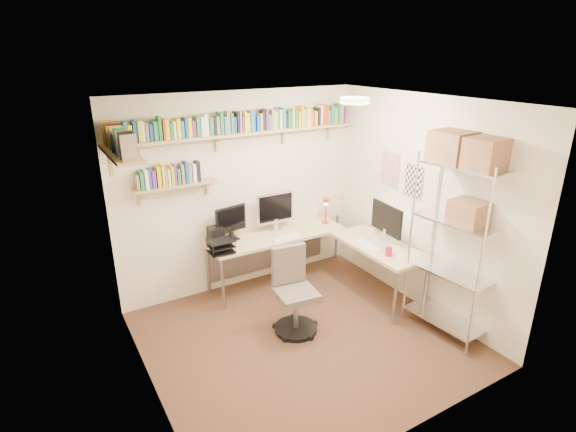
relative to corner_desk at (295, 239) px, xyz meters
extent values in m
plane|color=#482A1F|center=(-0.48, -0.98, -0.70)|extent=(3.20, 3.20, 0.00)
cube|color=beige|center=(-0.48, 0.52, 0.55)|extent=(3.20, 0.04, 2.50)
cube|color=beige|center=(-2.08, -0.98, 0.55)|extent=(0.04, 3.00, 2.50)
cube|color=beige|center=(1.12, -0.98, 0.55)|extent=(0.04, 3.00, 2.50)
cube|color=beige|center=(-0.48, -2.48, 0.55)|extent=(3.20, 0.04, 2.50)
cube|color=silver|center=(-0.48, -0.98, 1.80)|extent=(3.20, 3.00, 0.04)
cube|color=white|center=(1.11, -0.43, 0.85)|extent=(0.01, 0.30, 0.42)
cube|color=white|center=(1.11, -0.83, 0.80)|extent=(0.01, 0.28, 0.38)
cylinder|color=#FFEAC6|center=(0.22, -0.78, 1.76)|extent=(0.30, 0.30, 0.06)
cube|color=tan|center=(-0.48, 0.40, 1.32)|extent=(3.05, 0.25, 0.03)
cube|color=tan|center=(-1.96, -0.03, 1.32)|extent=(0.25, 1.00, 0.03)
cube|color=tan|center=(-1.33, 0.42, 0.80)|extent=(0.95, 0.20, 0.02)
cube|color=tan|center=(-1.68, 0.46, 1.25)|extent=(0.03, 0.20, 0.20)
cube|color=tan|center=(-0.78, 0.46, 1.25)|extent=(0.03, 0.20, 0.20)
cube|color=tan|center=(0.12, 0.46, 1.25)|extent=(0.03, 0.20, 0.20)
cube|color=tan|center=(0.82, 0.46, 1.25)|extent=(0.03, 0.20, 0.20)
cube|color=black|center=(-1.94, 0.40, 1.44)|extent=(0.04, 0.14, 0.21)
cube|color=black|center=(-1.90, 0.40, 1.43)|extent=(0.02, 0.12, 0.19)
cube|color=#AF3517|center=(-1.86, 0.40, 1.43)|extent=(0.03, 0.14, 0.19)
cube|color=teal|center=(-1.82, 0.40, 1.44)|extent=(0.04, 0.15, 0.22)
cube|color=#B3C024|center=(-1.77, 0.40, 1.43)|extent=(0.04, 0.14, 0.18)
cube|color=navy|center=(-1.72, 0.40, 1.45)|extent=(0.04, 0.12, 0.22)
cube|color=#B3C024|center=(-1.68, 0.40, 1.44)|extent=(0.04, 0.15, 0.22)
cube|color=white|center=(-1.64, 0.40, 1.44)|extent=(0.03, 0.11, 0.20)
cube|color=gray|center=(-1.60, 0.40, 1.43)|extent=(0.03, 0.14, 0.19)
cube|color=navy|center=(-1.56, 0.40, 1.42)|extent=(0.04, 0.11, 0.18)
cube|color=#27753F|center=(-1.51, 0.40, 1.43)|extent=(0.04, 0.14, 0.20)
cube|color=#27753F|center=(-1.46, 0.40, 1.46)|extent=(0.03, 0.12, 0.25)
cube|color=#AF3517|center=(-1.42, 0.40, 1.44)|extent=(0.02, 0.14, 0.22)
cube|color=yellow|center=(-1.39, 0.40, 1.44)|extent=(0.04, 0.14, 0.22)
cube|color=#27753F|center=(-1.35, 0.40, 1.42)|extent=(0.03, 0.14, 0.17)
cube|color=white|center=(-1.31, 0.40, 1.43)|extent=(0.02, 0.14, 0.19)
cube|color=yellow|center=(-1.27, 0.40, 1.44)|extent=(0.04, 0.14, 0.21)
cube|color=teal|center=(-1.22, 0.40, 1.42)|extent=(0.03, 0.12, 0.18)
cube|color=navy|center=(-1.18, 0.40, 1.44)|extent=(0.03, 0.14, 0.21)
cube|color=yellow|center=(-1.14, 0.40, 1.44)|extent=(0.04, 0.13, 0.21)
cube|color=#6F217F|center=(-1.09, 0.40, 1.42)|extent=(0.04, 0.11, 0.18)
cube|color=#27753F|center=(-1.04, 0.40, 1.44)|extent=(0.04, 0.13, 0.22)
cube|color=white|center=(-0.99, 0.40, 1.44)|extent=(0.04, 0.13, 0.21)
cube|color=white|center=(-0.95, 0.40, 1.45)|extent=(0.04, 0.13, 0.23)
cube|color=#27753F|center=(-0.89, 0.40, 1.44)|extent=(0.04, 0.15, 0.21)
cube|color=black|center=(-0.85, 0.40, 1.43)|extent=(0.03, 0.14, 0.20)
cube|color=gray|center=(-0.81, 0.40, 1.44)|extent=(0.04, 0.12, 0.20)
cube|color=#27753F|center=(-0.77, 0.40, 1.45)|extent=(0.03, 0.15, 0.24)
cube|color=teal|center=(-0.72, 0.40, 1.43)|extent=(0.04, 0.14, 0.20)
cube|color=gray|center=(-0.68, 0.40, 1.46)|extent=(0.03, 0.12, 0.25)
cube|color=#27753F|center=(-0.64, 0.40, 1.45)|extent=(0.03, 0.15, 0.23)
cube|color=navy|center=(-0.60, 0.40, 1.43)|extent=(0.03, 0.13, 0.18)
cube|color=black|center=(-0.57, 0.40, 1.45)|extent=(0.02, 0.14, 0.23)
cube|color=gray|center=(-0.53, 0.40, 1.45)|extent=(0.02, 0.12, 0.24)
cube|color=#6F217F|center=(-0.50, 0.40, 1.42)|extent=(0.02, 0.13, 0.18)
cube|color=yellow|center=(-0.47, 0.40, 1.45)|extent=(0.02, 0.12, 0.23)
cube|color=#B3C024|center=(-0.43, 0.40, 1.44)|extent=(0.04, 0.11, 0.21)
cube|color=teal|center=(-0.39, 0.40, 1.45)|extent=(0.03, 0.13, 0.24)
cube|color=navy|center=(-0.36, 0.40, 1.45)|extent=(0.02, 0.11, 0.23)
cube|color=navy|center=(-0.31, 0.40, 1.43)|extent=(0.04, 0.15, 0.19)
cube|color=#B3C024|center=(-0.26, 0.40, 1.43)|extent=(0.02, 0.13, 0.20)
cube|color=black|center=(-0.23, 0.40, 1.45)|extent=(0.03, 0.11, 0.23)
cube|color=#6F217F|center=(-0.19, 0.40, 1.46)|extent=(0.03, 0.14, 0.25)
cube|color=#27753F|center=(-0.15, 0.40, 1.42)|extent=(0.04, 0.14, 0.18)
cube|color=gray|center=(-0.11, 0.40, 1.45)|extent=(0.03, 0.15, 0.23)
cube|color=#B3C024|center=(-0.07, 0.40, 1.44)|extent=(0.04, 0.15, 0.22)
cube|color=#27753F|center=(-0.03, 0.40, 1.44)|extent=(0.02, 0.13, 0.21)
cube|color=white|center=(0.00, 0.40, 1.45)|extent=(0.03, 0.13, 0.22)
cube|color=teal|center=(0.04, 0.40, 1.46)|extent=(0.03, 0.14, 0.25)
cube|color=black|center=(0.08, 0.40, 1.42)|extent=(0.03, 0.11, 0.17)
cube|color=#27753F|center=(0.12, 0.40, 1.44)|extent=(0.02, 0.12, 0.20)
cube|color=#27753F|center=(0.15, 0.40, 1.44)|extent=(0.02, 0.12, 0.21)
cube|color=yellow|center=(0.19, 0.40, 1.45)|extent=(0.03, 0.11, 0.23)
cube|color=#27753F|center=(0.22, 0.40, 1.44)|extent=(0.03, 0.13, 0.20)
cube|color=#B3C024|center=(0.26, 0.40, 1.43)|extent=(0.03, 0.14, 0.19)
cube|color=yellow|center=(0.30, 0.40, 1.46)|extent=(0.02, 0.14, 0.25)
cube|color=gray|center=(0.34, 0.40, 1.44)|extent=(0.04, 0.13, 0.21)
cube|color=yellow|center=(0.38, 0.40, 1.45)|extent=(0.03, 0.15, 0.24)
cube|color=gray|center=(0.43, 0.40, 1.44)|extent=(0.04, 0.13, 0.21)
cube|color=#AF3517|center=(0.47, 0.40, 1.43)|extent=(0.04, 0.12, 0.19)
cube|color=yellow|center=(0.52, 0.40, 1.42)|extent=(0.03, 0.11, 0.17)
cube|color=black|center=(0.56, 0.40, 1.44)|extent=(0.03, 0.14, 0.21)
cube|color=white|center=(0.60, 0.40, 1.46)|extent=(0.03, 0.11, 0.24)
cube|color=#AF3517|center=(0.64, 0.40, 1.46)|extent=(0.04, 0.14, 0.25)
cube|color=#AF3517|center=(0.69, 0.40, 1.45)|extent=(0.03, 0.14, 0.23)
cube|color=teal|center=(0.72, 0.40, 1.42)|extent=(0.04, 0.11, 0.17)
cube|color=#27753F|center=(0.77, 0.40, 1.45)|extent=(0.04, 0.12, 0.23)
cube|color=gray|center=(0.83, 0.40, 1.43)|extent=(0.04, 0.12, 0.20)
cube|color=#27753F|center=(0.88, 0.40, 1.45)|extent=(0.04, 0.14, 0.24)
cube|color=gray|center=(0.92, 0.40, 1.46)|extent=(0.04, 0.11, 0.25)
cube|color=#6F217F|center=(0.97, 0.40, 1.44)|extent=(0.03, 0.14, 0.21)
cube|color=gray|center=(-1.96, -0.46, 1.45)|extent=(0.13, 0.03, 0.23)
cube|color=#6F217F|center=(-1.96, -0.42, 1.42)|extent=(0.11, 0.04, 0.18)
cube|color=black|center=(-1.96, -0.37, 1.46)|extent=(0.13, 0.04, 0.24)
cube|color=gray|center=(-1.96, -0.32, 1.43)|extent=(0.14, 0.04, 0.18)
cube|color=yellow|center=(-1.96, -0.27, 1.45)|extent=(0.13, 0.02, 0.23)
cube|color=navy|center=(-1.96, -0.23, 1.44)|extent=(0.15, 0.04, 0.20)
cube|color=#27753F|center=(-1.96, -0.18, 1.45)|extent=(0.12, 0.03, 0.24)
cube|color=teal|center=(-1.96, -0.15, 1.46)|extent=(0.13, 0.02, 0.24)
cube|color=black|center=(-1.96, -0.12, 1.42)|extent=(0.14, 0.03, 0.18)
cube|color=yellow|center=(-1.96, -0.08, 1.43)|extent=(0.11, 0.03, 0.20)
cube|color=black|center=(-1.96, -0.03, 1.42)|extent=(0.14, 0.04, 0.18)
cube|color=#6F217F|center=(-1.96, 0.01, 1.43)|extent=(0.13, 0.03, 0.19)
cube|color=yellow|center=(-1.96, 0.04, 1.45)|extent=(0.13, 0.02, 0.23)
cube|color=yellow|center=(-1.96, 0.07, 1.45)|extent=(0.12, 0.02, 0.23)
cube|color=navy|center=(-1.96, 0.11, 1.43)|extent=(0.13, 0.03, 0.19)
cube|color=#B3C024|center=(-1.96, 0.15, 1.44)|extent=(0.14, 0.04, 0.22)
cube|color=black|center=(-1.96, 0.19, 1.45)|extent=(0.13, 0.03, 0.23)
cube|color=gray|center=(-1.96, 0.23, 1.42)|extent=(0.13, 0.02, 0.17)
cube|color=#AF3517|center=(-1.96, 0.27, 1.46)|extent=(0.14, 0.03, 0.25)
cube|color=white|center=(-1.96, 0.31, 1.45)|extent=(0.14, 0.04, 0.23)
cube|color=teal|center=(-1.96, 0.35, 1.43)|extent=(0.13, 0.03, 0.20)
cube|color=#B3C024|center=(-1.96, 0.40, 1.46)|extent=(0.15, 0.04, 0.25)
cube|color=gray|center=(-1.75, 0.42, 0.90)|extent=(0.03, 0.13, 0.17)
cube|color=#27753F|center=(-1.71, 0.42, 0.91)|extent=(0.04, 0.15, 0.20)
cube|color=white|center=(-1.66, 0.42, 0.92)|extent=(0.04, 0.15, 0.22)
cube|color=navy|center=(-1.62, 0.42, 0.92)|extent=(0.03, 0.11, 0.22)
cube|color=#6F217F|center=(-1.58, 0.42, 0.91)|extent=(0.04, 0.12, 0.20)
cube|color=#B3C024|center=(-1.52, 0.42, 0.93)|extent=(0.04, 0.14, 0.23)
cube|color=yellow|center=(-1.47, 0.42, 0.94)|extent=(0.03, 0.14, 0.25)
cube|color=gray|center=(-1.44, 0.42, 0.91)|extent=(0.03, 0.11, 0.19)
cube|color=white|center=(-1.41, 0.42, 0.91)|extent=(0.02, 0.13, 0.19)
cube|color=#B3C024|center=(-1.37, 0.42, 0.92)|extent=(0.03, 0.14, 0.22)
cube|color=#6F217F|center=(-1.34, 0.42, 0.93)|extent=(0.02, 0.14, 0.23)
cube|color=#27753F|center=(-1.30, 0.42, 0.90)|extent=(0.03, 0.11, 0.18)
cube|color=gray|center=(-1.25, 0.42, 0.92)|extent=(0.03, 0.12, 0.23)
cube|color=navy|center=(-1.21, 0.42, 0.94)|extent=(0.03, 0.13, 0.25)
cube|color=gray|center=(-1.17, 0.42, 0.92)|extent=(0.04, 0.13, 0.21)
cube|color=white|center=(-1.12, 0.42, 0.92)|extent=(0.04, 0.14, 0.21)
cube|color=black|center=(-1.07, 0.42, 0.93)|extent=(0.04, 0.12, 0.23)
cube|color=beige|center=(-0.13, 0.24, -0.01)|extent=(1.82, 0.58, 0.04)
cube|color=beige|center=(0.78, -0.69, -0.01)|extent=(0.58, 1.25, 0.04)
cylinder|color=gray|center=(-1.00, 0.00, -0.36)|extent=(0.04, 0.04, 0.67)
cylinder|color=gray|center=(-1.00, 0.48, -0.36)|extent=(0.04, 0.04, 0.67)
cylinder|color=gray|center=(1.02, 0.48, -0.36)|extent=(0.04, 0.04, 0.67)
cylinder|color=gray|center=(0.54, -1.26, -0.36)|extent=(0.04, 0.04, 0.67)
cylinder|color=gray|center=(1.02, -1.26, -0.36)|extent=(0.04, 0.04, 0.67)
cube|color=gray|center=(-0.13, 0.49, -0.32)|extent=(1.73, 0.02, 0.53)
cube|color=silver|center=(-0.08, 0.36, 0.33)|extent=(0.53, 0.03, 0.40)
cube|color=black|center=(-0.08, 0.34, 0.33)|extent=(0.48, 0.00, 0.35)
cube|color=black|center=(-0.71, 0.36, 0.29)|extent=(0.42, 0.03, 0.33)
cube|color=black|center=(0.91, -0.64, 0.31)|extent=(0.03, 0.56, 0.36)
cube|color=white|center=(0.89, -0.64, 0.31)|extent=(0.00, 0.50, 0.31)
cube|color=white|center=(-0.08, 0.07, 0.02)|extent=(0.40, 0.12, 0.01)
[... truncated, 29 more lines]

